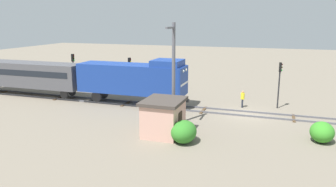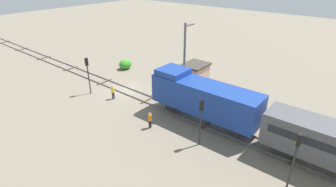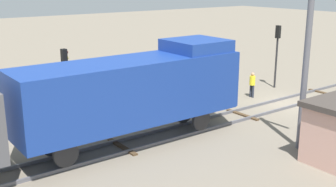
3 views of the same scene
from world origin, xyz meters
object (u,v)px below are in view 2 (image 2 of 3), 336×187
catenary_mast (185,56)px  worker_by_signal (150,119)px  traffic_signal_near (88,69)px  traffic_signal_far (296,152)px  traffic_signal_mid (201,115)px  relay_hut (195,74)px  locomotive (203,97)px  worker_near_track (113,91)px

catenary_mast → worker_by_signal: bearing=16.4°
traffic_signal_near → catenary_mast: bearing=135.2°
traffic_signal_near → traffic_signal_far: bearing=89.0°
traffic_signal_mid → catenary_mast: size_ratio=0.52×
traffic_signal_near → traffic_signal_mid: bearing=89.3°
traffic_signal_near → relay_hut: size_ratio=1.30×
locomotive → catenary_mast: bearing=-130.8°
locomotive → traffic_signal_far: 10.20m
catenary_mast → traffic_signal_near: bearing=-44.8°
traffic_signal_near → worker_by_signal: 11.16m
traffic_signal_mid → worker_near_track: size_ratio=2.58×
traffic_signal_mid → traffic_signal_far: traffic_signal_far is taller
traffic_signal_far → worker_near_track: size_ratio=2.66×
locomotive → worker_by_signal: bearing=-36.8°
worker_near_track → relay_hut: relay_hut is taller
locomotive → catenary_mast: (-5.06, -5.87, 1.66)m
locomotive → traffic_signal_near: locomotive is taller
locomotive → worker_near_track: size_ratio=6.82×
worker_by_signal → catenary_mast: bearing=-118.1°
catenary_mast → traffic_signal_mid: bearing=42.9°
worker_near_track → traffic_signal_mid: bearing=-92.1°
locomotive → traffic_signal_mid: locomotive is taller
traffic_signal_mid → relay_hut: 13.55m
locomotive → traffic_signal_near: size_ratio=2.56×
traffic_signal_near → traffic_signal_far: 23.60m
traffic_signal_far → worker_by_signal: bearing=-87.3°
traffic_signal_near → catenary_mast: 11.70m
worker_near_track → catenary_mast: bearing=-30.6°
worker_near_track → relay_hut: 11.03m
worker_near_track → worker_by_signal: (1.80, 7.57, 0.00)m
locomotive → traffic_signal_near: bearing=-77.2°
worker_near_track → relay_hut: bearing=-23.6°
worker_near_track → catenary_mast: 9.54m
traffic_signal_far → locomotive: bearing=-110.7°
traffic_signal_mid → catenary_mast: catenary_mast is taller
traffic_signal_near → traffic_signal_far: (0.40, 23.60, -0.01)m
locomotive → worker_near_track: locomotive is taller
traffic_signal_near → catenary_mast: size_ratio=0.54×
traffic_signal_near → catenary_mast: catenary_mast is taller
traffic_signal_mid → relay_hut: traffic_signal_mid is taller
traffic_signal_far → catenary_mast: (-8.66, -15.41, 1.30)m
worker_near_track → relay_hut: size_ratio=0.49×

